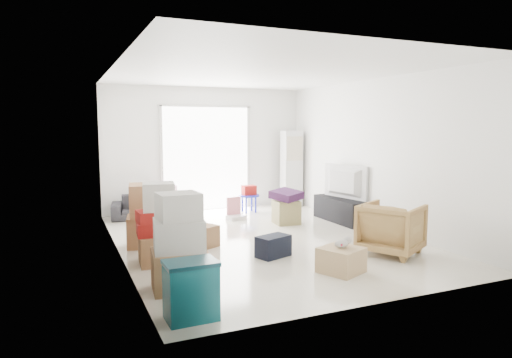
{
  "coord_description": "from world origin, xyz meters",
  "views": [
    {
      "loc": [
        -3.0,
        -6.7,
        1.84
      ],
      "look_at": [
        -0.01,
        0.2,
        0.98
      ],
      "focal_mm": 32.0,
      "sensor_mm": 36.0,
      "label": 1
    }
  ],
  "objects": [
    {
      "name": "blanket",
      "position": [
        0.93,
        0.92,
        0.51
      ],
      "size": [
        0.65,
        0.65,
        0.14
      ],
      "primitive_type": "cube",
      "rotation": [
        0.0,
        0.0,
        0.43
      ],
      "color": "#441F4E",
      "rests_on": "ottoman"
    },
    {
      "name": "plush_bunny",
      "position": [
        0.26,
        -1.96,
        0.38
      ],
      "size": [
        0.26,
        0.15,
        0.13
      ],
      "rotation": [
        0.0,
        0.0,
        0.34
      ],
      "color": "#B2ADA8",
      "rests_on": "wood_crate"
    },
    {
      "name": "box_stack_b",
      "position": [
        -1.8,
        -0.65,
        0.48
      ],
      "size": [
        0.62,
        0.58,
        1.1
      ],
      "rotation": [
        0.0,
        0.0,
        -0.12
      ],
      "color": "brown",
      "rests_on": "room_shell"
    },
    {
      "name": "storage_bins",
      "position": [
        -1.9,
        -2.6,
        0.29
      ],
      "size": [
        0.5,
        0.36,
        0.58
      ],
      "rotation": [
        0.0,
        0.0,
        0.02
      ],
      "color": "#0F5863",
      "rests_on": "room_shell"
    },
    {
      "name": "box_stack_c",
      "position": [
        -1.77,
        0.34,
        0.47
      ],
      "size": [
        0.73,
        0.65,
        0.97
      ],
      "rotation": [
        0.0,
        0.0,
        -0.17
      ],
      "color": "brown",
      "rests_on": "room_shell"
    },
    {
      "name": "ottoman",
      "position": [
        0.93,
        0.92,
        0.22
      ],
      "size": [
        0.49,
        0.49,
        0.44
      ],
      "primitive_type": "cube",
      "rotation": [
        0.0,
        0.0,
        -0.1
      ],
      "color": "#978757",
      "rests_on": "room_shell"
    },
    {
      "name": "pillow_right",
      "position": [
        -1.0,
        2.51,
        0.69
      ],
      "size": [
        0.45,
        0.43,
        0.12
      ],
      "primitive_type": "cube",
      "rotation": [
        0.0,
        0.0,
        -0.61
      ],
      "color": "#CF97A2",
      "rests_on": "sofa"
    },
    {
      "name": "box_stack_a",
      "position": [
        -1.8,
        -1.75,
        0.5
      ],
      "size": [
        0.65,
        0.57,
        1.11
      ],
      "rotation": [
        0.0,
        0.0,
        -0.09
      ],
      "color": "brown",
      "rests_on": "room_shell"
    },
    {
      "name": "loose_box",
      "position": [
        -1.03,
        -0.06,
        0.17
      ],
      "size": [
        0.53,
        0.53,
        0.33
      ],
      "primitive_type": "cube",
      "rotation": [
        0.0,
        0.0,
        0.47
      ],
      "color": "brown",
      "rests_on": "room_shell"
    },
    {
      "name": "armchair",
      "position": [
        1.38,
        -1.53,
        0.41
      ],
      "size": [
        1.04,
        1.06,
        0.82
      ],
      "primitive_type": "imported",
      "rotation": [
        0.0,
        0.0,
        2.08
      ],
      "color": "tan",
      "rests_on": "room_shell"
    },
    {
      "name": "ac_tower",
      "position": [
        1.95,
        2.65,
        0.88
      ],
      "size": [
        0.45,
        0.3,
        1.75
      ],
      "primitive_type": "cube",
      "color": "silver",
      "rests_on": "room_shell"
    },
    {
      "name": "room_shell",
      "position": [
        0.0,
        0.0,
        1.35
      ],
      "size": [
        4.98,
        6.48,
        3.18
      ],
      "color": "white",
      "rests_on": "ground"
    },
    {
      "name": "tv_console",
      "position": [
        2.0,
        0.68,
        0.23
      ],
      "size": [
        0.41,
        1.37,
        0.46
      ],
      "primitive_type": "cube",
      "color": "black",
      "rests_on": "room_shell"
    },
    {
      "name": "toy_walker",
      "position": [
        0.19,
        1.72,
        0.12
      ],
      "size": [
        0.36,
        0.33,
        0.44
      ],
      "rotation": [
        0.0,
        0.0,
        0.13
      ],
      "color": "silver",
      "rests_on": "room_shell"
    },
    {
      "name": "television",
      "position": [
        2.0,
        0.68,
        0.53
      ],
      "size": [
        0.83,
        1.22,
        0.15
      ],
      "primitive_type": "imported",
      "rotation": [
        0.0,
        0.0,
        1.74
      ],
      "color": "black",
      "rests_on": "tv_console"
    },
    {
      "name": "sofa",
      "position": [
        -1.29,
        2.5,
        0.31
      ],
      "size": [
        1.66,
        0.73,
        0.63
      ],
      "primitive_type": "imported",
      "rotation": [
        0.0,
        0.0,
        -0.17
      ],
      "color": "#27272C",
      "rests_on": "room_shell"
    },
    {
      "name": "duffel_bag",
      "position": [
        -0.26,
        -0.99,
        0.15
      ],
      "size": [
        0.54,
        0.43,
        0.3
      ],
      "primitive_type": "cube",
      "rotation": [
        0.0,
        0.0,
        0.34
      ],
      "color": "black",
      "rests_on": "room_shell"
    },
    {
      "name": "wood_crate",
      "position": [
        0.23,
        -1.97,
        0.16
      ],
      "size": [
        0.63,
        0.63,
        0.32
      ],
      "primitive_type": "cube",
      "rotation": [
        0.0,
        0.0,
        0.41
      ],
      "color": "tan",
      "rests_on": "room_shell"
    },
    {
      "name": "pillow_left",
      "position": [
        -1.54,
        2.47,
        0.69
      ],
      "size": [
        0.44,
        0.35,
        0.13
      ],
      "primitive_type": "cube",
      "rotation": [
        0.0,
        0.0,
        -0.06
      ],
      "color": "#CF97A2",
      "rests_on": "sofa"
    },
    {
      "name": "kids_table",
      "position": [
        0.73,
        2.29,
        0.41
      ],
      "size": [
        0.45,
        0.45,
        0.59
      ],
      "rotation": [
        0.0,
        0.0,
        -0.32
      ],
      "color": "#151EAF",
      "rests_on": "room_shell"
    },
    {
      "name": "sliding_door",
      "position": [
        0.0,
        2.98,
        1.24
      ],
      "size": [
        2.1,
        0.04,
        2.33
      ],
      "color": "white",
      "rests_on": "room_shell"
    }
  ]
}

